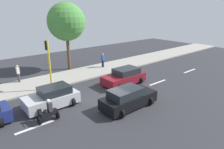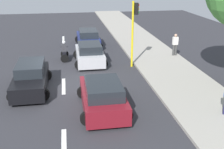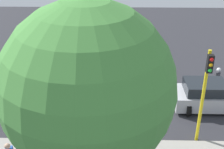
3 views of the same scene
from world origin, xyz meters
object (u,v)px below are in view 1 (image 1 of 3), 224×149
Objects in this scene: car_black at (128,98)px; motorcycle at (48,112)px; pedestrian_near_signal at (18,73)px; car_silver at (52,97)px; traffic_light_corner at (49,58)px; car_maroon at (124,77)px; pedestrian_by_tree at (103,60)px; street_tree_south at (66,22)px.

motorcycle reaches higher than car_black.
car_black is 2.58× the size of pedestrian_near_signal.
car_silver is 3.88m from traffic_light_corner.
car_black is 5.57m from motorcycle.
car_silver is at bearing 89.88° from car_maroon.
traffic_light_corner is (4.74, -2.26, 2.29)m from motorcycle.
motorcycle is 0.91× the size of pedestrian_near_signal.
street_tree_south is (2.28, 3.30, 4.43)m from pedestrian_by_tree.
pedestrian_by_tree is at bearing -71.43° from traffic_light_corner.
car_maroon is 10.20m from pedestrian_near_signal.
street_tree_south reaches higher than car_silver.
car_maroon is 2.50× the size of pedestrian_by_tree.
car_black is at bearing 152.88° from pedestrian_by_tree.
pedestrian_near_signal is at bearing 100.89° from street_tree_south.
traffic_light_corner is at bearing 24.26° from car_black.
traffic_light_corner reaches higher than pedestrian_near_signal.
car_silver is 0.85× the size of traffic_light_corner.
motorcycle is 0.20× the size of street_tree_south.
motorcycle is 0.91× the size of pedestrian_by_tree.
car_silver is 0.88× the size of car_black.
street_tree_south is at bearing -79.11° from pedestrian_near_signal.
street_tree_south is (11.49, -1.41, 4.78)m from car_black.
traffic_light_corner reaches higher than car_maroon.
pedestrian_by_tree is (5.54, -1.65, 0.35)m from car_maroon.
car_silver is 6.67m from pedestrian_near_signal.
car_maroon is 0.94× the size of traffic_light_corner.
street_tree_south is (7.83, 1.66, 4.78)m from car_maroon.
pedestrian_by_tree is at bearing -53.66° from motorcycle.
pedestrian_by_tree is (-1.12, -9.37, 0.00)m from pedestrian_near_signal.
car_maroon is 5.79m from pedestrian_by_tree.
motorcycle is 8.47m from pedestrian_near_signal.
pedestrian_near_signal is 0.22× the size of street_tree_south.
pedestrian_near_signal is (8.44, -0.59, 0.42)m from motorcycle.
motorcycle is at bearing 70.23° from car_black.
car_black is 0.57× the size of street_tree_south.
traffic_light_corner is (2.94, -1.21, 2.22)m from car_silver.
street_tree_south is at bearing -35.64° from car_silver.
pedestrian_by_tree is at bearing -27.12° from car_black.
street_tree_south is at bearing 11.95° from car_maroon.
car_black is 0.97× the size of traffic_light_corner.
car_black and car_maroon have the same top height.
car_silver is 5.58m from car_black.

